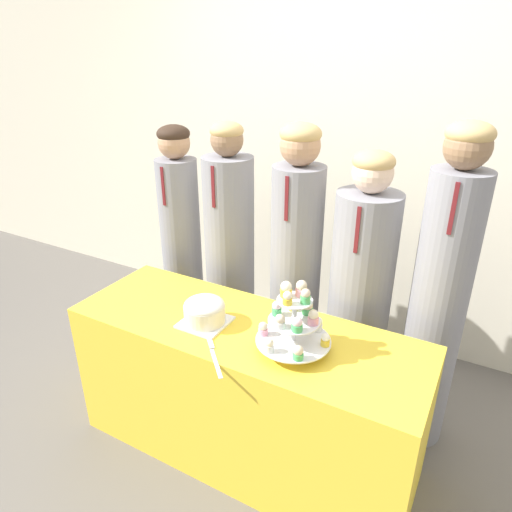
% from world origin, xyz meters
% --- Properties ---
extents(ground_plane, '(16.00, 16.00, 0.00)m').
position_xyz_m(ground_plane, '(0.00, 0.00, 0.00)').
color(ground_plane, '#605B56').
extents(wall_back, '(9.00, 0.06, 2.70)m').
position_xyz_m(wall_back, '(0.00, 1.63, 1.35)').
color(wall_back, beige).
rests_on(wall_back, ground_plane).
extents(table, '(1.64, 0.56, 0.73)m').
position_xyz_m(table, '(0.00, 0.28, 0.37)').
color(table, yellow).
rests_on(table, ground_plane).
extents(round_cake, '(0.20, 0.20, 0.13)m').
position_xyz_m(round_cake, '(-0.17, 0.22, 0.80)').
color(round_cake, white).
rests_on(round_cake, table).
extents(cake_knife, '(0.20, 0.21, 0.01)m').
position_xyz_m(cake_knife, '(-0.03, 0.07, 0.73)').
color(cake_knife, silver).
rests_on(cake_knife, table).
extents(cupcake_stand, '(0.31, 0.31, 0.30)m').
position_xyz_m(cupcake_stand, '(0.26, 0.24, 0.87)').
color(cupcake_stand, silver).
rests_on(cupcake_stand, table).
extents(student_0, '(0.24, 0.25, 1.49)m').
position_xyz_m(student_0, '(-0.77, 0.83, 0.73)').
color(student_0, gray).
rests_on(student_0, ground_plane).
extents(student_1, '(0.28, 0.29, 1.53)m').
position_xyz_m(student_1, '(-0.42, 0.83, 0.73)').
color(student_1, gray).
rests_on(student_1, ground_plane).
extents(student_2, '(0.27, 0.28, 1.56)m').
position_xyz_m(student_2, '(-0.00, 0.83, 0.76)').
color(student_2, gray).
rests_on(student_2, ground_plane).
extents(student_3, '(0.31, 0.32, 1.46)m').
position_xyz_m(student_3, '(0.36, 0.83, 0.69)').
color(student_3, gray).
rests_on(student_3, ground_plane).
extents(student_4, '(0.26, 0.26, 1.62)m').
position_xyz_m(student_4, '(0.73, 0.83, 0.79)').
color(student_4, gray).
rests_on(student_4, ground_plane).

